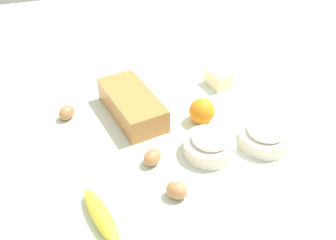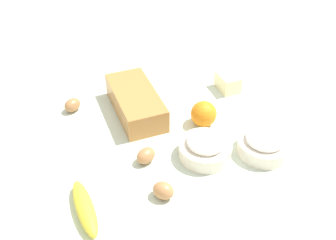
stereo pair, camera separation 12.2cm
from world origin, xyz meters
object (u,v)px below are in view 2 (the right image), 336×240
(sugar_bowl, at_px, (264,144))
(egg_beside_bowl, at_px, (72,105))
(flour_bowl, at_px, (205,147))
(orange_fruit, at_px, (204,114))
(loaf_pan, at_px, (136,102))
(egg_near_butter, at_px, (163,191))
(butter_block, at_px, (228,82))
(banana, at_px, (85,208))
(egg_loose, at_px, (146,156))

(sugar_bowl, bearing_deg, egg_beside_bowl, -118.03)
(flour_bowl, relative_size, orange_fruit, 1.86)
(loaf_pan, height_order, sugar_bowl, loaf_pan)
(egg_near_butter, bearing_deg, sugar_bowl, 111.22)
(orange_fruit, xyz_separation_m, egg_near_butter, (0.28, -0.17, -0.02))
(loaf_pan, xyz_separation_m, egg_beside_bowl, (-0.04, -0.21, -0.02))
(loaf_pan, height_order, butter_block, loaf_pan)
(sugar_bowl, xyz_separation_m, butter_block, (-0.34, -0.01, -0.00))
(loaf_pan, distance_m, sugar_bowl, 0.43)
(sugar_bowl, relative_size, egg_beside_bowl, 2.58)
(flour_bowl, bearing_deg, banana, -65.62)
(loaf_pan, relative_size, egg_beside_bowl, 5.11)
(butter_block, height_order, egg_near_butter, butter_block)
(butter_block, bearing_deg, sugar_bowl, 2.11)
(egg_loose, bearing_deg, butter_block, 134.21)
(flour_bowl, distance_m, banana, 0.38)
(orange_fruit, xyz_separation_m, egg_beside_bowl, (-0.14, -0.41, -0.02))
(flour_bowl, distance_m, egg_beside_bowl, 0.48)
(flour_bowl, xyz_separation_m, egg_near_butter, (0.13, -0.14, -0.01))
(loaf_pan, height_order, banana, loaf_pan)
(orange_fruit, bearing_deg, sugar_bowl, 42.69)
(butter_block, distance_m, egg_near_butter, 0.55)
(egg_near_butter, bearing_deg, egg_loose, -167.94)
(egg_near_butter, bearing_deg, loaf_pan, -174.68)
(banana, bearing_deg, egg_near_butter, 96.34)
(butter_block, distance_m, egg_loose, 0.46)
(butter_block, xyz_separation_m, egg_beside_bowl, (0.04, -0.54, -0.01))
(loaf_pan, bearing_deg, sugar_bowl, 41.79)
(banana, relative_size, orange_fruit, 2.30)
(sugar_bowl, distance_m, orange_fruit, 0.21)
(banana, relative_size, egg_beside_bowl, 3.22)
(flour_bowl, distance_m, egg_loose, 0.17)
(butter_block, bearing_deg, egg_near_butter, -33.27)
(flour_bowl, xyz_separation_m, egg_loose, (-0.00, -0.17, -0.01))
(orange_fruit, bearing_deg, banana, -51.01)
(orange_fruit, bearing_deg, flour_bowl, -11.11)
(egg_beside_bowl, bearing_deg, orange_fruit, 71.20)
(sugar_bowl, relative_size, egg_loose, 2.50)
(flour_bowl, height_order, butter_block, flour_bowl)
(egg_loose, bearing_deg, sugar_bowl, 87.37)
(banana, bearing_deg, butter_block, 133.84)
(loaf_pan, bearing_deg, flour_bowl, 23.86)
(banana, bearing_deg, egg_beside_bowl, -174.50)
(butter_block, bearing_deg, orange_fruit, -35.82)
(butter_block, bearing_deg, banana, -46.16)
(butter_block, relative_size, egg_loose, 1.47)
(banana, relative_size, egg_loose, 3.11)
(sugar_bowl, xyz_separation_m, egg_loose, (-0.02, -0.34, -0.01))
(egg_near_butter, bearing_deg, butter_block, 146.73)
(banana, distance_m, butter_block, 0.69)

